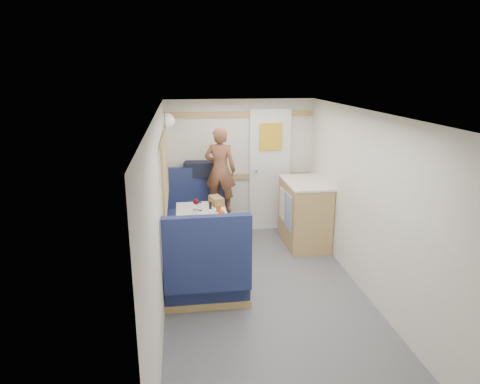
{
  "coord_description": "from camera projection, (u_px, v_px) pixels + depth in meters",
  "views": [
    {
      "loc": [
        -0.87,
        -3.98,
        2.41
      ],
      "look_at": [
        -0.19,
        0.9,
        0.99
      ],
      "focal_mm": 32.0,
      "sensor_mm": 36.0,
      "label": 1
    }
  ],
  "objects": [
    {
      "name": "salt_grinder",
      "position": [
        196.0,
        211.0,
        5.15
      ],
      "size": [
        0.04,
        0.04,
        0.09
      ],
      "primitive_type": "cylinder",
      "color": "white",
      "rests_on": "dinette_table"
    },
    {
      "name": "oak_trim_low",
      "position": [
        240.0,
        177.0,
        6.46
      ],
      "size": [
        2.15,
        0.02,
        0.08
      ],
      "primitive_type": "cube",
      "color": "#A17F48",
      "rests_on": "wall_back"
    },
    {
      "name": "ledge",
      "position": [
        197.0,
        178.0,
        6.26
      ],
      "size": [
        0.9,
        0.14,
        0.04
      ],
      "primitive_type": "cube",
      "color": "#A17F48",
      "rests_on": "bench_far"
    },
    {
      "name": "tray",
      "position": [
        211.0,
        218.0,
        5.02
      ],
      "size": [
        0.33,
        0.41,
        0.02
      ],
      "primitive_type": "cube",
      "rotation": [
        0.0,
        0.0,
        0.13
      ],
      "color": "silver",
      "rests_on": "dinette_table"
    },
    {
      "name": "cheese_block",
      "position": [
        202.0,
        217.0,
        4.98
      ],
      "size": [
        0.1,
        0.06,
        0.04
      ],
      "primitive_type": "cube",
      "rotation": [
        0.0,
        0.0,
        0.02
      ],
      "color": "#D4BC7A",
      "rests_on": "tray"
    },
    {
      "name": "dinette_table",
      "position": [
        202.0,
        224.0,
        5.28
      ],
      "size": [
        0.62,
        0.92,
        0.72
      ],
      "color": "white",
      "rests_on": "floor"
    },
    {
      "name": "galley_counter",
      "position": [
        304.0,
        213.0,
        6.02
      ],
      "size": [
        0.57,
        0.92,
        0.92
      ],
      "color": "#A17F48",
      "rests_on": "floor"
    },
    {
      "name": "side_window",
      "position": [
        164.0,
        172.0,
        5.03
      ],
      "size": [
        0.04,
        1.3,
        0.72
      ],
      "primitive_type": "cube",
      "color": "#A5AE94",
      "rests_on": "wall_left"
    },
    {
      "name": "oak_trim_high",
      "position": [
        240.0,
        114.0,
        6.2
      ],
      "size": [
        2.15,
        0.02,
        0.08
      ],
      "primitive_type": "cube",
      "color": "#A17F48",
      "rests_on": "wall_back"
    },
    {
      "name": "bench_near",
      "position": [
        207.0,
        276.0,
        4.53
      ],
      "size": [
        0.9,
        0.59,
        1.05
      ],
      "color": "navy",
      "rests_on": "floor"
    },
    {
      "name": "person",
      "position": [
        220.0,
        170.0,
        5.98
      ],
      "size": [
        0.5,
        0.4,
        1.21
      ],
      "primitive_type": "imported",
      "rotation": [
        0.0,
        0.0,
        2.87
      ],
      "color": "brown",
      "rests_on": "bench_far"
    },
    {
      "name": "bread_loaf",
      "position": [
        216.0,
        201.0,
        5.54
      ],
      "size": [
        0.2,
        0.27,
        0.1
      ],
      "primitive_type": "cube",
      "rotation": [
        0.0,
        0.0,
        0.27
      ],
      "color": "brown",
      "rests_on": "dinette_table"
    },
    {
      "name": "ceiling",
      "position": [
        273.0,
        115.0,
        4.01
      ],
      "size": [
        4.5,
        4.5,
        0.0
      ],
      "primitive_type": "plane",
      "rotation": [
        3.14,
        0.0,
        0.0
      ],
      "color": "silver",
      "rests_on": "wall_back"
    },
    {
      "name": "bench_far",
      "position": [
        199.0,
        221.0,
        6.17
      ],
      "size": [
        0.9,
        0.59,
        1.05
      ],
      "color": "navy",
      "rests_on": "floor"
    },
    {
      "name": "beer_glass",
      "position": [
        219.0,
        209.0,
        5.2
      ],
      "size": [
        0.06,
        0.06,
        0.1
      ],
      "primitive_type": "cylinder",
      "color": "#8E4214",
      "rests_on": "dinette_table"
    },
    {
      "name": "tumbler_left",
      "position": [
        195.0,
        214.0,
        4.99
      ],
      "size": [
        0.07,
        0.07,
        0.12
      ],
      "primitive_type": "cylinder",
      "color": "silver",
      "rests_on": "dinette_table"
    },
    {
      "name": "wall_right",
      "position": [
        375.0,
        210.0,
        4.44
      ],
      "size": [
        0.02,
        4.5,
        2.0
      ],
      "primitive_type": "cube",
      "color": "silver",
      "rests_on": "floor"
    },
    {
      "name": "wine_glass",
      "position": [
        196.0,
        202.0,
        5.23
      ],
      "size": [
        0.08,
        0.08,
        0.17
      ],
      "color": "white",
      "rests_on": "dinette_table"
    },
    {
      "name": "orange_fruit",
      "position": [
        222.0,
        213.0,
        5.05
      ],
      "size": [
        0.08,
        0.08,
        0.08
      ],
      "primitive_type": "sphere",
      "color": "orange",
      "rests_on": "tray"
    },
    {
      "name": "pepper_grinder",
      "position": [
        210.0,
        206.0,
        5.36
      ],
      "size": [
        0.03,
        0.03,
        0.09
      ],
      "primitive_type": "cylinder",
      "color": "black",
      "rests_on": "dinette_table"
    },
    {
      "name": "wall_back",
      "position": [
        240.0,
        167.0,
        6.43
      ],
      "size": [
        2.2,
        0.02,
        2.0
      ],
      "primitive_type": "cube",
      "color": "silver",
      "rests_on": "floor"
    },
    {
      "name": "duffel_bag",
      "position": [
        200.0,
        169.0,
        6.23
      ],
      "size": [
        0.49,
        0.3,
        0.22
      ],
      "primitive_type": "cube",
      "rotation": [
        0.0,
        0.0,
        -0.18
      ],
      "color": "black",
      "rests_on": "ledge"
    },
    {
      "name": "dome_light",
      "position": [
        167.0,
        121.0,
        5.71
      ],
      "size": [
        0.2,
        0.2,
        0.2
      ],
      "primitive_type": "sphere",
      "color": "white",
      "rests_on": "wall_left"
    },
    {
      "name": "rear_door",
      "position": [
        270.0,
        168.0,
        6.47
      ],
      "size": [
        0.62,
        0.12,
        1.86
      ],
      "color": "white",
      "rests_on": "wall_back"
    },
    {
      "name": "tumbler_right",
      "position": [
        200.0,
        206.0,
        5.31
      ],
      "size": [
        0.06,
        0.06,
        0.1
      ],
      "primitive_type": "cylinder",
      "color": "white",
      "rests_on": "dinette_table"
    },
    {
      "name": "wall_left",
      "position": [
        160.0,
        220.0,
        4.14
      ],
      "size": [
        0.02,
        4.5,
        2.0
      ],
      "primitive_type": "cube",
      "color": "silver",
      "rests_on": "floor"
    },
    {
      "name": "floor",
      "position": [
        269.0,
        304.0,
        4.57
      ],
      "size": [
        4.5,
        4.5,
        0.0
      ],
      "primitive_type": "plane",
      "color": "#515156",
      "rests_on": "ground"
    }
  ]
}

